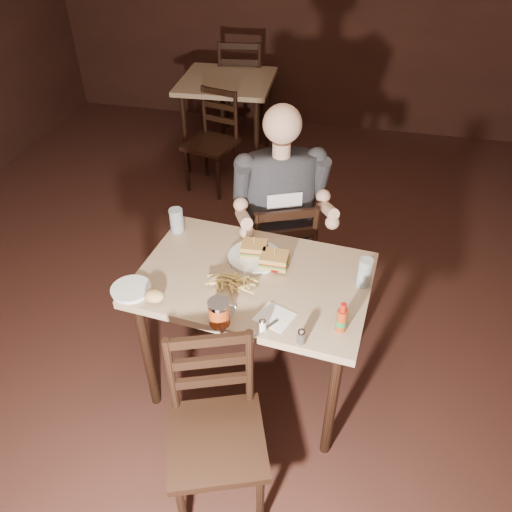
% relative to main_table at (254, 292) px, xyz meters
% --- Properties ---
extents(room_shell, '(7.00, 7.00, 7.00)m').
position_rel_main_table_xyz_m(room_shell, '(0.12, 0.03, 0.73)').
color(room_shell, black).
rests_on(room_shell, ground).
extents(main_table, '(1.11, 0.79, 0.77)m').
position_rel_main_table_xyz_m(main_table, '(0.00, 0.00, 0.00)').
color(main_table, tan).
rests_on(main_table, ground).
extents(bg_table, '(0.85, 0.85, 0.77)m').
position_rel_main_table_xyz_m(bg_table, '(-0.83, 2.53, 0.01)').
color(bg_table, tan).
rests_on(bg_table, ground).
extents(chair_far, '(0.54, 0.56, 0.86)m').
position_rel_main_table_xyz_m(chair_far, '(0.00, 0.61, -0.25)').
color(chair_far, black).
rests_on(chair_far, ground).
extents(chair_near, '(0.52, 0.54, 0.85)m').
position_rel_main_table_xyz_m(chair_near, '(-0.01, -0.64, -0.25)').
color(chair_near, black).
rests_on(chair_near, ground).
extents(bg_chair_far, '(0.52, 0.56, 0.99)m').
position_rel_main_table_xyz_m(bg_chair_far, '(-0.83, 3.08, -0.18)').
color(bg_chair_far, black).
rests_on(bg_chair_far, ground).
extents(bg_chair_near, '(0.47, 0.49, 0.82)m').
position_rel_main_table_xyz_m(bg_chair_near, '(-0.83, 1.98, -0.26)').
color(bg_chair_near, black).
rests_on(bg_chair_near, ground).
extents(diner, '(0.65, 0.59, 0.91)m').
position_rel_main_table_xyz_m(diner, '(0.02, 0.57, 0.22)').
color(diner, '#323136').
rests_on(diner, chair_far).
extents(dinner_plate, '(0.27, 0.27, 0.01)m').
position_rel_main_table_xyz_m(dinner_plate, '(-0.02, 0.13, 0.10)').
color(dinner_plate, white).
rests_on(dinner_plate, main_table).
extents(sandwich_left, '(0.13, 0.11, 0.10)m').
position_rel_main_table_xyz_m(sandwich_left, '(-0.03, 0.15, 0.16)').
color(sandwich_left, '#DAA355').
rests_on(sandwich_left, dinner_plate).
extents(sandwich_right, '(0.13, 0.10, 0.10)m').
position_rel_main_table_xyz_m(sandwich_right, '(0.08, 0.09, 0.16)').
color(sandwich_right, '#DAA355').
rests_on(sandwich_right, dinner_plate).
extents(fries_pile, '(0.26, 0.19, 0.04)m').
position_rel_main_table_xyz_m(fries_pile, '(-0.08, -0.09, 0.13)').
color(fries_pile, tan).
rests_on(fries_pile, dinner_plate).
extents(ketchup_dollop, '(0.05, 0.05, 0.01)m').
position_rel_main_table_xyz_m(ketchup_dollop, '(0.09, 0.04, 0.12)').
color(ketchup_dollop, maroon).
rests_on(ketchup_dollop, dinner_plate).
extents(glass_left, '(0.08, 0.08, 0.13)m').
position_rel_main_table_xyz_m(glass_left, '(-0.46, 0.26, 0.16)').
color(glass_left, silver).
rests_on(glass_left, main_table).
extents(glass_right, '(0.07, 0.07, 0.14)m').
position_rel_main_table_xyz_m(glass_right, '(0.49, 0.05, 0.17)').
color(glass_right, silver).
rests_on(glass_right, main_table).
extents(hot_sauce, '(0.05, 0.05, 0.14)m').
position_rel_main_table_xyz_m(hot_sauce, '(0.42, -0.25, 0.17)').
color(hot_sauce, maroon).
rests_on(hot_sauce, main_table).
extents(salt_shaker, '(0.03, 0.03, 0.05)m').
position_rel_main_table_xyz_m(salt_shaker, '(0.11, -0.32, 0.12)').
color(salt_shaker, white).
rests_on(salt_shaker, main_table).
extents(pepper_shaker, '(0.04, 0.04, 0.06)m').
position_rel_main_table_xyz_m(pepper_shaker, '(0.28, -0.35, 0.13)').
color(pepper_shaker, '#38332D').
rests_on(pepper_shaker, main_table).
extents(syrup_dispenser, '(0.10, 0.10, 0.12)m').
position_rel_main_table_xyz_m(syrup_dispenser, '(-0.07, -0.32, 0.15)').
color(syrup_dispenser, maroon).
rests_on(syrup_dispenser, main_table).
extents(napkin, '(0.18, 0.17, 0.00)m').
position_rel_main_table_xyz_m(napkin, '(0.15, -0.24, 0.10)').
color(napkin, white).
rests_on(napkin, main_table).
extents(knife, '(0.03, 0.22, 0.01)m').
position_rel_main_table_xyz_m(knife, '(-0.04, -0.32, 0.10)').
color(knife, silver).
rests_on(knife, napkin).
extents(fork, '(0.11, 0.15, 0.01)m').
position_rel_main_table_xyz_m(fork, '(0.11, -0.33, 0.10)').
color(fork, silver).
rests_on(fork, napkin).
extents(side_plate, '(0.19, 0.19, 0.01)m').
position_rel_main_table_xyz_m(side_plate, '(-0.51, -0.22, 0.10)').
color(side_plate, white).
rests_on(side_plate, main_table).
extents(bread_roll, '(0.10, 0.08, 0.05)m').
position_rel_main_table_xyz_m(bread_roll, '(-0.37, -0.27, 0.14)').
color(bread_roll, tan).
rests_on(bread_roll, side_plate).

